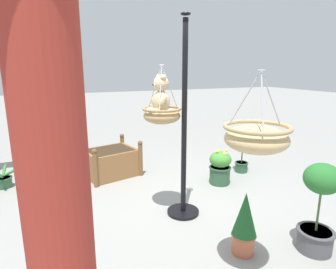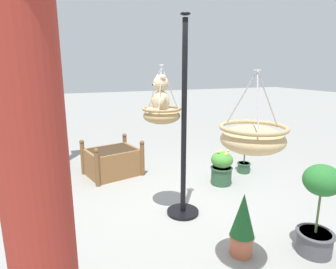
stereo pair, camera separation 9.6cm
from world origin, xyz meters
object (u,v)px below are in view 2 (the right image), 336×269
at_px(teddy_bear, 160,97).
at_px(hanging_basket_left_high, 253,138).
at_px(potted_plant_small_succulent, 7,178).
at_px(potted_plant_trailing_ivy, 319,209).
at_px(greenhouse_pillar_far_back, 52,95).
at_px(greenhouse_pillar_right, 44,258).
at_px(display_pole_central, 184,156).
at_px(potted_plant_tall_leafy, 243,224).
at_px(hanging_basket_with_teddy, 162,115).
at_px(potted_plant_bushy_green, 245,148).
at_px(wooden_planter_box, 113,161).
at_px(potted_plant_fern_front, 222,167).

distance_m(teddy_bear, hanging_basket_left_high, 1.58).
distance_m(hanging_basket_left_high, potted_plant_small_succulent, 4.32).
distance_m(potted_plant_small_succulent, potted_plant_trailing_ivy, 4.72).
relative_size(teddy_bear, greenhouse_pillar_far_back, 0.17).
xyz_separation_m(greenhouse_pillar_right, potted_plant_small_succulent, (4.23, 0.77, -1.16)).
bearing_deg(display_pole_central, potted_plant_tall_leafy, -168.58).
xyz_separation_m(hanging_basket_with_teddy, potted_plant_bushy_green, (0.84, -2.00, -0.89)).
bearing_deg(potted_plant_small_succulent, potted_plant_tall_leafy, -139.36).
height_order(display_pole_central, potted_plant_bushy_green, display_pole_central).
relative_size(display_pole_central, hanging_basket_left_high, 3.81).
bearing_deg(hanging_basket_with_teddy, wooden_planter_box, 12.01).
xyz_separation_m(hanging_basket_left_high, potted_plant_tall_leafy, (0.36, -0.24, -1.05)).
height_order(hanging_basket_with_teddy, potted_plant_tall_leafy, hanging_basket_with_teddy).
distance_m(teddy_bear, greenhouse_pillar_far_back, 2.98).
xyz_separation_m(teddy_bear, potted_plant_bushy_green, (0.84, -2.03, -1.12)).
relative_size(potted_plant_tall_leafy, potted_plant_trailing_ivy, 0.70).
bearing_deg(potted_plant_fern_front, potted_plant_trailing_ivy, 177.52).
distance_m(potted_plant_tall_leafy, potted_plant_trailing_ivy, 0.82).
height_order(greenhouse_pillar_right, greenhouse_pillar_far_back, greenhouse_pillar_far_back).
distance_m(hanging_basket_with_teddy, potted_plant_trailing_ivy, 2.09).
distance_m(greenhouse_pillar_right, greenhouse_pillar_far_back, 5.08).
relative_size(greenhouse_pillar_far_back, potted_plant_trailing_ivy, 2.95).
distance_m(teddy_bear, potted_plant_trailing_ivy, 2.20).
bearing_deg(display_pole_central, hanging_basket_with_teddy, 59.04).
xyz_separation_m(hanging_basket_with_teddy, potted_plant_tall_leafy, (-1.19, -0.46, -1.02)).
height_order(hanging_basket_with_teddy, potted_plant_small_succulent, hanging_basket_with_teddy).
distance_m(hanging_basket_left_high, potted_plant_bushy_green, 3.12).
bearing_deg(potted_plant_trailing_ivy, greenhouse_pillar_right, 109.79).
bearing_deg(hanging_basket_with_teddy, potted_plant_fern_front, -67.64).
distance_m(potted_plant_tall_leafy, potted_plant_bushy_green, 2.56).
bearing_deg(greenhouse_pillar_far_back, potted_plant_tall_leafy, -155.45).
height_order(display_pole_central, potted_plant_tall_leafy, display_pole_central).
bearing_deg(potted_plant_small_succulent, potted_plant_trailing_ivy, -134.56).
xyz_separation_m(hanging_basket_left_high, potted_plant_fern_front, (2.09, -1.08, -1.11)).
bearing_deg(potted_plant_fern_front, greenhouse_pillar_far_back, 50.52).
relative_size(greenhouse_pillar_right, greenhouse_pillar_far_back, 0.90).
relative_size(hanging_basket_with_teddy, potted_plant_tall_leafy, 1.06).
xyz_separation_m(hanging_basket_left_high, potted_plant_small_succulent, (3.39, 2.36, -1.27)).
relative_size(hanging_basket_left_high, greenhouse_pillar_far_back, 0.23).
bearing_deg(teddy_bear, greenhouse_pillar_far_back, 25.60).
distance_m(hanging_basket_with_teddy, greenhouse_pillar_far_back, 2.99).
height_order(potted_plant_tall_leafy, potted_plant_small_succulent, potted_plant_tall_leafy).
distance_m(display_pole_central, potted_plant_bushy_green, 2.04).
distance_m(greenhouse_pillar_far_back, potted_plant_small_succulent, 1.76).
xyz_separation_m(hanging_basket_with_teddy, potted_plant_trailing_ivy, (-1.47, -1.21, -0.86)).
bearing_deg(potted_plant_fern_front, teddy_bear, 112.00).
distance_m(display_pole_central, greenhouse_pillar_right, 2.81).
bearing_deg(teddy_bear, wooden_planter_box, 11.23).
bearing_deg(potted_plant_fern_front, potted_plant_bushy_green, -66.18).
bearing_deg(hanging_basket_left_high, potted_plant_fern_front, -27.34).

